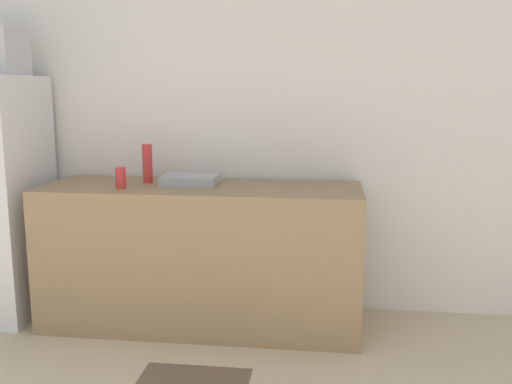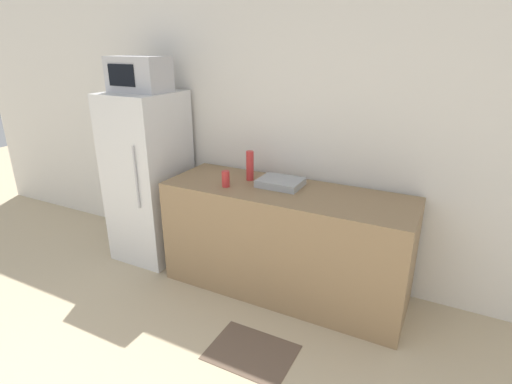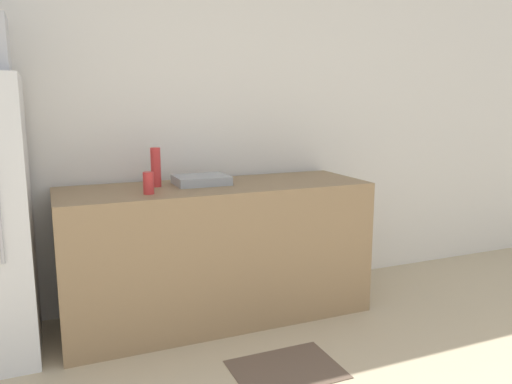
# 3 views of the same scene
# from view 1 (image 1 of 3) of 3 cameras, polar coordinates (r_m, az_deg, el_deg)

# --- Properties ---
(wall_back) EXTENTS (8.00, 0.06, 2.60)m
(wall_back) POSITION_cam_1_polar(r_m,az_deg,el_deg) (4.17, -9.21, 6.56)
(wall_back) COLOR white
(wall_back) RESTS_ON ground_plane
(counter) EXTENTS (2.08, 0.69, 0.94)m
(counter) POSITION_cam_1_polar(r_m,az_deg,el_deg) (3.83, -5.43, -6.35)
(counter) COLOR #937551
(counter) RESTS_ON ground_plane
(sink_basin) EXTENTS (0.36, 0.28, 0.06)m
(sink_basin) POSITION_cam_1_polar(r_m,az_deg,el_deg) (3.81, -6.53, 1.25)
(sink_basin) COLOR #9EA3A8
(sink_basin) RESTS_ON counter
(bottle_tall) EXTENTS (0.07, 0.07, 0.26)m
(bottle_tall) POSITION_cam_1_polar(r_m,az_deg,el_deg) (3.90, -10.81, 2.82)
(bottle_tall) COLOR red
(bottle_tall) RESTS_ON counter
(bottle_short) EXTENTS (0.07, 0.07, 0.14)m
(bottle_short) POSITION_cam_1_polar(r_m,az_deg,el_deg) (3.71, -13.39, 1.39)
(bottle_short) COLOR red
(bottle_short) RESTS_ON counter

